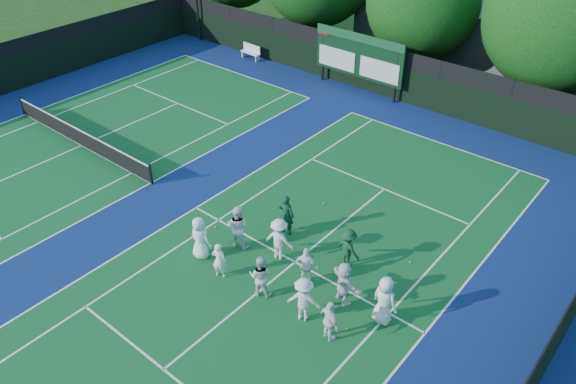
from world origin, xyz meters
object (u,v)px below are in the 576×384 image
Objects in this scene: tennis_net at (80,137)px; coach_left at (286,215)px; scoreboard at (359,56)px; bench at (251,51)px.

coach_left is (12.59, 1.17, 0.41)m from tennis_net.
scoreboard is 0.53× the size of tennis_net.
tennis_net is at bearing -84.03° from bench.
scoreboard is at bearing 1.44° from bench.
tennis_net is at bearing -115.60° from scoreboard.
scoreboard reaches higher than coach_left.
coach_left is at bearing -67.34° from scoreboard.
tennis_net is 6.24× the size of coach_left.
scoreboard is 3.32× the size of coach_left.
scoreboard is 16.26m from tennis_net.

